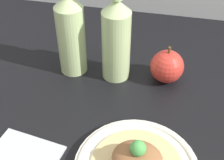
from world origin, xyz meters
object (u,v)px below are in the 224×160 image
apple (167,66)px  cider_bottle_left (71,32)px  cider_bottle_right (116,37)px  plated_food (137,160)px

apple → cider_bottle_left: bearing=-178.1°
apple → cider_bottle_right: bearing=-176.4°
cider_bottle_left → apple: bearing=1.9°
cider_bottle_left → apple: size_ratio=2.86×
plated_food → apple: 29.65cm
cider_bottle_right → plated_food: bearing=-70.6°
plated_food → cider_bottle_right: size_ratio=0.61×
cider_bottle_left → apple: (24.80, 0.82, -7.43)cm
plated_food → cider_bottle_left: bearing=127.2°
cider_bottle_left → cider_bottle_right: same height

